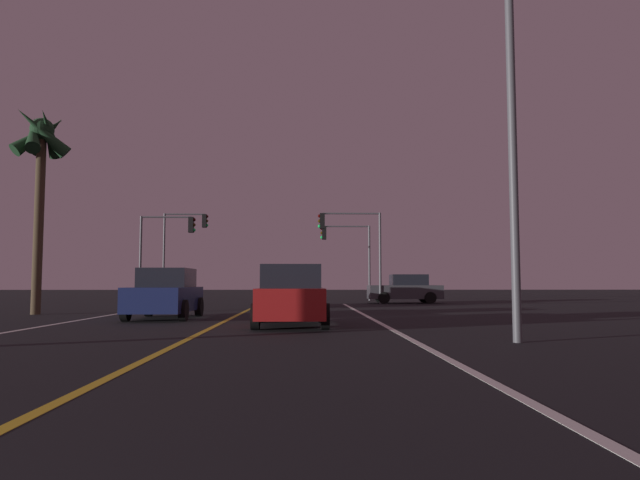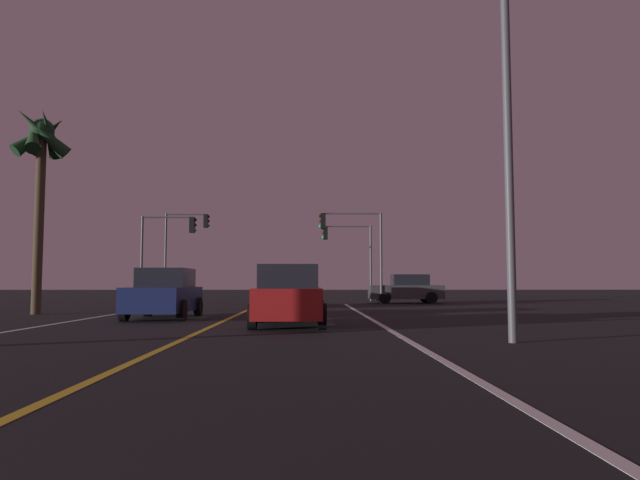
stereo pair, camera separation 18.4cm
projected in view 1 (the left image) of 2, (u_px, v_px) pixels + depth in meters
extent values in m
cube|color=silver|center=(402.00, 334.00, 13.39)|extent=(0.16, 38.52, 0.01)
cube|color=gold|center=(196.00, 335.00, 13.26)|extent=(0.16, 38.52, 0.01)
cylinder|color=black|center=(384.00, 298.00, 33.20)|extent=(0.68, 0.22, 0.68)
cylinder|color=black|center=(380.00, 297.00, 34.99)|extent=(0.68, 0.22, 0.68)
cylinder|color=black|center=(430.00, 298.00, 33.27)|extent=(0.68, 0.22, 0.68)
cylinder|color=black|center=(424.00, 297.00, 35.07)|extent=(0.68, 0.22, 0.68)
cube|color=#38383D|center=(404.00, 292.00, 34.16)|extent=(4.30, 1.80, 0.80)
cube|color=black|center=(409.00, 280.00, 34.22)|extent=(2.10, 1.60, 0.64)
cube|color=red|center=(442.00, 290.00, 33.62)|extent=(0.08, 0.24, 0.16)
cube|color=red|center=(437.00, 290.00, 34.82)|extent=(0.08, 0.24, 0.16)
cylinder|color=black|center=(274.00, 299.00, 30.57)|extent=(0.22, 0.68, 0.68)
cylinder|color=black|center=(308.00, 299.00, 30.62)|extent=(0.22, 0.68, 0.68)
cylinder|color=black|center=(271.00, 301.00, 27.88)|extent=(0.22, 0.68, 0.68)
cylinder|color=black|center=(308.00, 301.00, 27.93)|extent=(0.22, 0.68, 0.68)
cube|color=black|center=(290.00, 294.00, 29.28)|extent=(1.80, 4.30, 0.80)
cube|color=black|center=(290.00, 279.00, 29.08)|extent=(1.60, 2.10, 0.64)
cube|color=red|center=(276.00, 292.00, 27.17)|extent=(0.24, 0.08, 0.16)
cube|color=red|center=(302.00, 292.00, 27.21)|extent=(0.24, 0.08, 0.16)
cylinder|color=black|center=(183.00, 310.00, 18.03)|extent=(0.22, 0.68, 0.68)
cylinder|color=black|center=(126.00, 311.00, 17.98)|extent=(0.22, 0.68, 0.68)
cylinder|color=black|center=(199.00, 307.00, 20.72)|extent=(0.22, 0.68, 0.68)
cylinder|color=black|center=(149.00, 307.00, 20.67)|extent=(0.22, 0.68, 0.68)
cube|color=navy|center=(165.00, 299.00, 19.37)|extent=(1.80, 4.30, 0.80)
cube|color=black|center=(167.00, 278.00, 19.68)|extent=(1.60, 2.10, 0.64)
cube|color=red|center=(195.00, 295.00, 21.49)|extent=(0.24, 0.08, 0.16)
cube|color=red|center=(163.00, 295.00, 21.46)|extent=(0.24, 0.08, 0.16)
cylinder|color=black|center=(263.00, 311.00, 17.49)|extent=(0.22, 0.68, 0.68)
cylinder|color=black|center=(322.00, 311.00, 17.54)|extent=(0.22, 0.68, 0.68)
cylinder|color=black|center=(255.00, 316.00, 14.80)|extent=(0.22, 0.68, 0.68)
cylinder|color=black|center=(325.00, 316.00, 14.85)|extent=(0.22, 0.68, 0.68)
cube|color=maroon|center=(292.00, 302.00, 16.19)|extent=(1.80, 4.30, 0.80)
cube|color=black|center=(291.00, 277.00, 16.00)|extent=(1.60, 2.10, 0.64)
cube|color=red|center=(265.00, 301.00, 14.09)|extent=(0.24, 0.08, 0.16)
cube|color=red|center=(314.00, 301.00, 14.12)|extent=(0.24, 0.08, 0.16)
cylinder|color=#4C4C51|center=(380.00, 258.00, 33.34)|extent=(0.14, 0.14, 5.29)
cylinder|color=#4C4C51|center=(351.00, 213.00, 33.49)|extent=(3.36, 0.10, 0.10)
cube|color=black|center=(322.00, 221.00, 33.41)|extent=(0.28, 0.36, 0.90)
sphere|color=#3A0605|center=(320.00, 216.00, 33.43)|extent=(0.20, 0.20, 0.20)
sphere|color=#3C2706|center=(320.00, 221.00, 33.41)|extent=(0.20, 0.20, 0.20)
sphere|color=#19E059|center=(320.00, 226.00, 33.38)|extent=(0.20, 0.20, 0.20)
cylinder|color=#4C4C51|center=(140.00, 260.00, 32.95)|extent=(0.14, 0.14, 5.05)
cylinder|color=#4C4C51|center=(166.00, 217.00, 33.17)|extent=(2.87, 0.10, 0.10)
cube|color=black|center=(191.00, 225.00, 33.18)|extent=(0.28, 0.36, 0.90)
sphere|color=#3A0605|center=(194.00, 220.00, 33.21)|extent=(0.20, 0.20, 0.20)
sphere|color=#3C2706|center=(194.00, 225.00, 33.18)|extent=(0.20, 0.20, 0.20)
sphere|color=#19E059|center=(194.00, 230.00, 33.16)|extent=(0.20, 0.20, 0.20)
cylinder|color=#4C4C51|center=(369.00, 263.00, 38.82)|extent=(0.14, 0.14, 5.08)
cylinder|color=#4C4C51|center=(347.00, 226.00, 38.96)|extent=(3.06, 0.10, 0.10)
cube|color=black|center=(324.00, 233.00, 38.88)|extent=(0.28, 0.36, 0.90)
sphere|color=#3A0605|center=(322.00, 229.00, 38.90)|extent=(0.20, 0.20, 0.20)
sphere|color=#3C2706|center=(322.00, 233.00, 38.88)|extent=(0.20, 0.20, 0.20)
sphere|color=#19E059|center=(322.00, 237.00, 38.86)|extent=(0.20, 0.20, 0.20)
cylinder|color=#4C4C51|center=(164.00, 257.00, 38.46)|extent=(0.14, 0.14, 5.87)
cylinder|color=#4C4C51|center=(185.00, 214.00, 38.71)|extent=(2.68, 0.10, 0.10)
cube|color=black|center=(204.00, 221.00, 38.72)|extent=(0.28, 0.36, 0.90)
sphere|color=#3A0605|center=(207.00, 216.00, 38.75)|extent=(0.20, 0.20, 0.20)
sphere|color=#3C2706|center=(207.00, 221.00, 38.72)|extent=(0.20, 0.20, 0.20)
sphere|color=#19E059|center=(207.00, 225.00, 38.70)|extent=(0.20, 0.20, 0.20)
cylinder|color=#4C4C51|center=(512.00, 125.00, 11.95)|extent=(0.18, 0.18, 8.96)
cylinder|color=#473826|center=(39.00, 224.00, 22.19)|extent=(0.36, 0.36, 6.93)
sphere|color=#19381E|center=(42.00, 130.00, 22.46)|extent=(0.90, 0.90, 0.90)
cone|color=#19381E|center=(50.00, 133.00, 22.45)|extent=(0.61, 1.74, 1.86)
cone|color=#19381E|center=(46.00, 135.00, 22.75)|extent=(1.69, 0.76, 1.66)
cone|color=#19381E|center=(39.00, 135.00, 22.66)|extent=(1.92, 1.88, 1.96)
cone|color=#19381E|center=(33.00, 133.00, 22.32)|extent=(1.33, 2.01, 1.94)
cone|color=#19381E|center=(42.00, 132.00, 22.18)|extent=(2.15, 1.40, 1.96)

